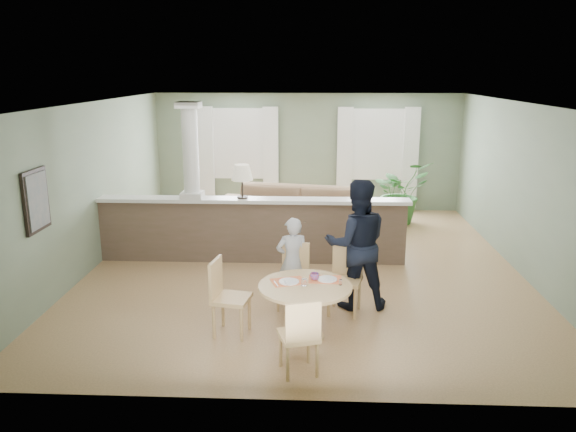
{
  "coord_description": "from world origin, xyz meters",
  "views": [
    {
      "loc": [
        0.13,
        -8.96,
        3.19
      ],
      "look_at": [
        -0.23,
        -1.0,
        1.12
      ],
      "focal_mm": 35.0,
      "sensor_mm": 36.0,
      "label": 1
    }
  ],
  "objects_px": {
    "sofa": "(298,214)",
    "chair_near": "(300,334)",
    "dining_table": "(305,296)",
    "chair_side": "(225,293)",
    "chair_far_boy": "(294,272)",
    "child_person": "(292,261)",
    "man_person": "(357,244)",
    "chair_far_man": "(346,274)",
    "houseplant": "(400,192)"
  },
  "relations": [
    {
      "from": "sofa",
      "to": "chair_near",
      "type": "distance_m",
      "value": 5.14
    },
    {
      "from": "chair_far_boy",
      "to": "child_person",
      "type": "distance_m",
      "value": 0.16
    },
    {
      "from": "child_person",
      "to": "chair_side",
      "type": "bearing_deg",
      "value": 39.91
    },
    {
      "from": "chair_far_boy",
      "to": "child_person",
      "type": "xyz_separation_m",
      "value": [
        -0.02,
        0.09,
        0.13
      ]
    },
    {
      "from": "dining_table",
      "to": "chair_far_boy",
      "type": "height_order",
      "value": "chair_far_boy"
    },
    {
      "from": "sofa",
      "to": "child_person",
      "type": "height_order",
      "value": "child_person"
    },
    {
      "from": "child_person",
      "to": "chair_far_boy",
      "type": "bearing_deg",
      "value": 93.43
    },
    {
      "from": "chair_near",
      "to": "man_person",
      "type": "relative_size",
      "value": 0.49
    },
    {
      "from": "chair_far_man",
      "to": "chair_near",
      "type": "distance_m",
      "value": 1.81
    },
    {
      "from": "dining_table",
      "to": "chair_far_boy",
      "type": "relative_size",
      "value": 1.26
    },
    {
      "from": "houseplant",
      "to": "chair_far_boy",
      "type": "relative_size",
      "value": 1.5
    },
    {
      "from": "houseplant",
      "to": "chair_far_man",
      "type": "height_order",
      "value": "houseplant"
    },
    {
      "from": "child_person",
      "to": "chair_far_man",
      "type": "bearing_deg",
      "value": 153.02
    },
    {
      "from": "chair_far_boy",
      "to": "chair_side",
      "type": "distance_m",
      "value": 1.2
    },
    {
      "from": "man_person",
      "to": "chair_near",
      "type": "bearing_deg",
      "value": 63.55
    },
    {
      "from": "sofa",
      "to": "chair_near",
      "type": "height_order",
      "value": "sofa"
    },
    {
      "from": "houseplant",
      "to": "chair_side",
      "type": "distance_m",
      "value": 6.17
    },
    {
      "from": "sofa",
      "to": "child_person",
      "type": "xyz_separation_m",
      "value": [
        0.02,
        -3.2,
        0.14
      ]
    },
    {
      "from": "chair_near",
      "to": "chair_side",
      "type": "distance_m",
      "value": 1.35
    },
    {
      "from": "houseplant",
      "to": "child_person",
      "type": "relative_size",
      "value": 1.07
    },
    {
      "from": "dining_table",
      "to": "chair_near",
      "type": "distance_m",
      "value": 0.9
    },
    {
      "from": "man_person",
      "to": "child_person",
      "type": "bearing_deg",
      "value": -8.79
    },
    {
      "from": "dining_table",
      "to": "chair_side",
      "type": "relative_size",
      "value": 1.18
    },
    {
      "from": "chair_side",
      "to": "man_person",
      "type": "bearing_deg",
      "value": -51.88
    },
    {
      "from": "chair_far_man",
      "to": "dining_table",
      "type": "bearing_deg",
      "value": -109.39
    },
    {
      "from": "chair_near",
      "to": "child_person",
      "type": "relative_size",
      "value": 0.71
    },
    {
      "from": "sofa",
      "to": "chair_far_boy",
      "type": "relative_size",
      "value": 3.71
    },
    {
      "from": "man_person",
      "to": "sofa",
      "type": "bearing_deg",
      "value": -80.1
    },
    {
      "from": "chair_side",
      "to": "child_person",
      "type": "height_order",
      "value": "child_person"
    },
    {
      "from": "chair_far_boy",
      "to": "man_person",
      "type": "distance_m",
      "value": 0.95
    },
    {
      "from": "chair_far_man",
      "to": "chair_side",
      "type": "bearing_deg",
      "value": -140.05
    },
    {
      "from": "chair_far_boy",
      "to": "chair_side",
      "type": "relative_size",
      "value": 0.94
    },
    {
      "from": "chair_far_boy",
      "to": "man_person",
      "type": "height_order",
      "value": "man_person"
    },
    {
      "from": "sofa",
      "to": "chair_far_man",
      "type": "xyz_separation_m",
      "value": [
        0.74,
        -3.42,
        0.04
      ]
    },
    {
      "from": "chair_far_man",
      "to": "chair_near",
      "type": "relative_size",
      "value": 1.09
    },
    {
      "from": "sofa",
      "to": "houseplant",
      "type": "height_order",
      "value": "houseplant"
    },
    {
      "from": "dining_table",
      "to": "chair_far_man",
      "type": "height_order",
      "value": "chair_far_man"
    },
    {
      "from": "chair_far_man",
      "to": "houseplant",
      "type": "bearing_deg",
      "value": 86.77
    },
    {
      "from": "man_person",
      "to": "chair_far_man",
      "type": "bearing_deg",
      "value": 41.9
    },
    {
      "from": "sofa",
      "to": "child_person",
      "type": "distance_m",
      "value": 3.21
    },
    {
      "from": "sofa",
      "to": "man_person",
      "type": "bearing_deg",
      "value": -63.85
    },
    {
      "from": "dining_table",
      "to": "chair_far_man",
      "type": "relative_size",
      "value": 1.18
    },
    {
      "from": "dining_table",
      "to": "child_person",
      "type": "distance_m",
      "value": 1.06
    },
    {
      "from": "dining_table",
      "to": "chair_side",
      "type": "distance_m",
      "value": 0.99
    },
    {
      "from": "chair_near",
      "to": "child_person",
      "type": "bearing_deg",
      "value": -102.23
    },
    {
      "from": "chair_near",
      "to": "houseplant",
      "type": "bearing_deg",
      "value": -124.12
    },
    {
      "from": "houseplant",
      "to": "chair_far_boy",
      "type": "distance_m",
      "value": 5.02
    },
    {
      "from": "dining_table",
      "to": "chair_near",
      "type": "xyz_separation_m",
      "value": [
        -0.04,
        -0.9,
        -0.06
      ]
    },
    {
      "from": "chair_side",
      "to": "chair_far_boy",
      "type": "bearing_deg",
      "value": -33.51
    },
    {
      "from": "chair_far_man",
      "to": "chair_side",
      "type": "distance_m",
      "value": 1.7
    }
  ]
}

